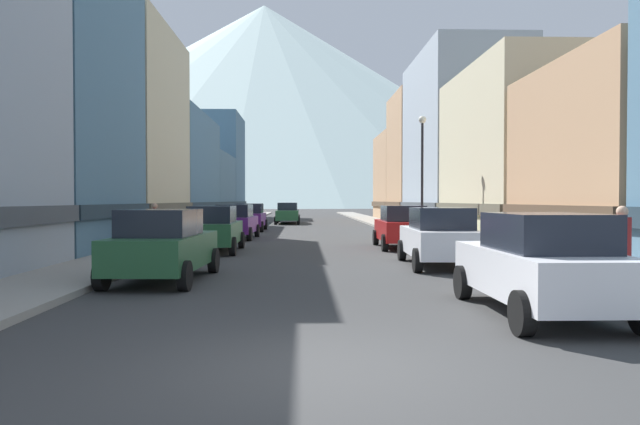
{
  "coord_description": "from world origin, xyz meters",
  "views": [
    {
      "loc": [
        -0.37,
        -6.99,
        2.01
      ],
      "look_at": [
        0.66,
        27.23,
        1.29
      ],
      "focal_mm": 33.34,
      "sensor_mm": 36.0,
      "label": 1
    }
  ],
  "objects_px": {
    "car_left_3": "(250,217)",
    "car_right_2": "(402,227)",
    "car_right_1": "(440,237)",
    "trash_bin_right": "(521,244)",
    "car_driving_1": "(288,213)",
    "parking_meter_near": "(613,251)",
    "car_left_2": "(235,222)",
    "pedestrian_0": "(622,251)",
    "car_left_0": "(163,245)",
    "car_left_1": "(213,229)",
    "streetlamp_right": "(422,158)",
    "car_right_0": "(541,264)",
    "car_driving_0": "(287,213)",
    "potted_plant_0": "(469,231)",
    "pedestrian_1": "(155,226)"
  },
  "relations": [
    {
      "from": "car_left_1",
      "to": "car_left_3",
      "type": "height_order",
      "value": "same"
    },
    {
      "from": "parking_meter_near",
      "to": "trash_bin_right",
      "type": "xyz_separation_m",
      "value": [
        0.6,
        6.54,
        -0.37
      ]
    },
    {
      "from": "car_right_1",
      "to": "car_right_0",
      "type": "bearing_deg",
      "value": -89.99
    },
    {
      "from": "car_left_2",
      "to": "car_left_0",
      "type": "bearing_deg",
      "value": -90.0
    },
    {
      "from": "car_driving_0",
      "to": "trash_bin_right",
      "type": "distance_m",
      "value": 32.78
    },
    {
      "from": "pedestrian_1",
      "to": "car_left_1",
      "type": "bearing_deg",
      "value": -19.58
    },
    {
      "from": "parking_meter_near",
      "to": "pedestrian_0",
      "type": "xyz_separation_m",
      "value": [
        0.5,
        0.6,
        -0.06
      ]
    },
    {
      "from": "car_right_0",
      "to": "car_right_1",
      "type": "height_order",
      "value": "same"
    },
    {
      "from": "car_left_2",
      "to": "pedestrian_0",
      "type": "height_order",
      "value": "pedestrian_0"
    },
    {
      "from": "car_driving_0",
      "to": "pedestrian_1",
      "type": "bearing_deg",
      "value": -100.15
    },
    {
      "from": "car_left_1",
      "to": "streetlamp_right",
      "type": "xyz_separation_m",
      "value": [
        9.15,
        5.16,
        3.09
      ]
    },
    {
      "from": "car_right_2",
      "to": "trash_bin_right",
      "type": "bearing_deg",
      "value": -68.81
    },
    {
      "from": "car_right_2",
      "to": "pedestrian_0",
      "type": "xyz_separation_m",
      "value": [
        2.45,
        -12.52,
        0.06
      ]
    },
    {
      "from": "car_right_2",
      "to": "pedestrian_0",
      "type": "distance_m",
      "value": 12.76
    },
    {
      "from": "car_left_2",
      "to": "potted_plant_0",
      "type": "bearing_deg",
      "value": -23.36
    },
    {
      "from": "car_right_0",
      "to": "potted_plant_0",
      "type": "relative_size",
      "value": 5.0
    },
    {
      "from": "car_left_2",
      "to": "pedestrian_0",
      "type": "relative_size",
      "value": 2.57
    },
    {
      "from": "car_left_1",
      "to": "streetlamp_right",
      "type": "relative_size",
      "value": 0.75
    },
    {
      "from": "car_left_1",
      "to": "pedestrian_1",
      "type": "relative_size",
      "value": 2.53
    },
    {
      "from": "car_left_1",
      "to": "pedestrian_0",
      "type": "relative_size",
      "value": 2.54
    },
    {
      "from": "potted_plant_0",
      "to": "pedestrian_1",
      "type": "relative_size",
      "value": 0.51
    },
    {
      "from": "car_right_2",
      "to": "car_driving_0",
      "type": "relative_size",
      "value": 1.01
    },
    {
      "from": "car_right_2",
      "to": "pedestrian_1",
      "type": "bearing_deg",
      "value": -175.66
    },
    {
      "from": "car_driving_0",
      "to": "car_left_1",
      "type": "bearing_deg",
      "value": -94.68
    },
    {
      "from": "streetlamp_right",
      "to": "parking_meter_near",
      "type": "bearing_deg",
      "value": -88.62
    },
    {
      "from": "car_left_3",
      "to": "car_left_2",
      "type": "bearing_deg",
      "value": -90.02
    },
    {
      "from": "parking_meter_near",
      "to": "car_right_2",
      "type": "bearing_deg",
      "value": 98.46
    },
    {
      "from": "streetlamp_right",
      "to": "car_left_3",
      "type": "bearing_deg",
      "value": 130.51
    },
    {
      "from": "car_right_2",
      "to": "car_left_2",
      "type": "bearing_deg",
      "value": 141.42
    },
    {
      "from": "pedestrian_1",
      "to": "car_right_0",
      "type": "bearing_deg",
      "value": -53.6
    },
    {
      "from": "car_driving_0",
      "to": "car_right_2",
      "type": "bearing_deg",
      "value": -77.92
    },
    {
      "from": "car_left_3",
      "to": "car_right_2",
      "type": "height_order",
      "value": "same"
    },
    {
      "from": "car_left_2",
      "to": "car_right_2",
      "type": "bearing_deg",
      "value": -38.58
    },
    {
      "from": "car_right_1",
      "to": "streetlamp_right",
      "type": "bearing_deg",
      "value": 81.42
    },
    {
      "from": "car_left_2",
      "to": "car_driving_0",
      "type": "relative_size",
      "value": 1.02
    },
    {
      "from": "car_left_0",
      "to": "car_driving_1",
      "type": "relative_size",
      "value": 1.02
    },
    {
      "from": "car_left_0",
      "to": "car_driving_0",
      "type": "bearing_deg",
      "value": 86.41
    },
    {
      "from": "car_right_1",
      "to": "parking_meter_near",
      "type": "relative_size",
      "value": 3.36
    },
    {
      "from": "parking_meter_near",
      "to": "pedestrian_1",
      "type": "height_order",
      "value": "pedestrian_1"
    },
    {
      "from": "car_driving_1",
      "to": "parking_meter_near",
      "type": "distance_m",
      "value": 41.85
    },
    {
      "from": "parking_meter_near",
      "to": "trash_bin_right",
      "type": "distance_m",
      "value": 6.58
    },
    {
      "from": "streetlamp_right",
      "to": "car_driving_0",
      "type": "bearing_deg",
      "value": 107.77
    },
    {
      "from": "car_right_1",
      "to": "trash_bin_right",
      "type": "xyz_separation_m",
      "value": [
        2.55,
        0.18,
        -0.26
      ]
    },
    {
      "from": "car_left_2",
      "to": "car_right_0",
      "type": "height_order",
      "value": "same"
    },
    {
      "from": "car_left_2",
      "to": "pedestrian_0",
      "type": "bearing_deg",
      "value": -61.59
    },
    {
      "from": "car_right_2",
      "to": "parking_meter_near",
      "type": "height_order",
      "value": "car_right_2"
    },
    {
      "from": "car_left_1",
      "to": "car_left_2",
      "type": "height_order",
      "value": "same"
    },
    {
      "from": "car_right_1",
      "to": "parking_meter_near",
      "type": "bearing_deg",
      "value": -72.94
    },
    {
      "from": "car_right_1",
      "to": "car_left_0",
      "type": "bearing_deg",
      "value": -157.8
    },
    {
      "from": "pedestrian_1",
      "to": "streetlamp_right",
      "type": "relative_size",
      "value": 0.3
    }
  ]
}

